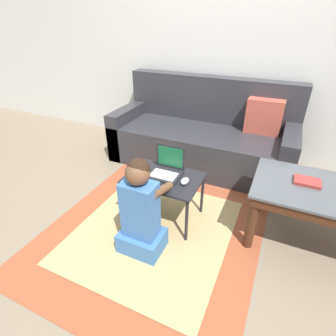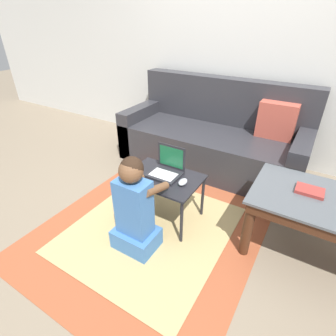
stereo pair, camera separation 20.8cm
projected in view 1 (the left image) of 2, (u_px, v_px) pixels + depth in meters
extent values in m
plane|color=#7F705B|center=(166.00, 219.00, 2.25)|extent=(16.00, 16.00, 0.00)
cube|color=silver|center=(226.00, 43.00, 2.85)|extent=(9.00, 0.06, 2.50)
cube|color=#9E4C2D|center=(154.00, 230.00, 2.12)|extent=(1.63, 1.79, 0.01)
cube|color=tan|center=(154.00, 230.00, 2.12)|extent=(1.17, 1.29, 0.00)
cube|color=#2D2D33|center=(200.00, 146.00, 3.01)|extent=(1.99, 0.83, 0.42)
cube|color=#2D2D33|center=(212.00, 99.00, 3.03)|extent=(1.99, 0.18, 0.51)
cube|color=#2D2D33|center=(131.00, 128.00, 3.30)|extent=(0.16, 0.83, 0.56)
cube|color=#2D2D33|center=(287.00, 156.00, 2.64)|extent=(0.16, 0.83, 0.56)
cube|color=#B24C3D|center=(264.00, 117.00, 2.72)|extent=(0.36, 0.14, 0.36)
cylinder|color=#422314|center=(252.00, 222.00, 1.87)|extent=(0.07, 0.07, 0.47)
cylinder|color=#422314|center=(261.00, 187.00, 2.26)|extent=(0.07, 0.07, 0.47)
cube|color=black|center=(164.00, 178.00, 2.08)|extent=(0.59, 0.42, 0.02)
cylinder|color=black|center=(124.00, 202.00, 2.13)|extent=(0.02, 0.02, 0.39)
cylinder|color=black|center=(187.00, 221.00, 1.94)|extent=(0.02, 0.02, 0.39)
cylinder|color=black|center=(146.00, 180.00, 2.42)|extent=(0.02, 0.02, 0.39)
cylinder|color=black|center=(202.00, 194.00, 2.23)|extent=(0.02, 0.02, 0.39)
cube|color=#232328|center=(165.00, 175.00, 2.09)|extent=(0.25, 0.22, 0.02)
cube|color=silver|center=(164.00, 175.00, 2.06)|extent=(0.20, 0.13, 0.00)
cube|color=#232328|center=(170.00, 157.00, 2.11)|extent=(0.25, 0.01, 0.20)
cube|color=#196038|center=(170.00, 157.00, 2.11)|extent=(0.21, 0.00, 0.17)
ellipsoid|color=#B2B7C1|center=(185.00, 181.00, 1.99)|extent=(0.06, 0.10, 0.04)
cube|color=#3D70B2|center=(142.00, 240.00, 1.93)|extent=(0.31, 0.24, 0.16)
cube|color=#3D70B2|center=(140.00, 210.00, 1.78)|extent=(0.23, 0.16, 0.42)
sphere|color=brown|center=(138.00, 173.00, 1.63)|extent=(0.16, 0.16, 0.16)
sphere|color=black|center=(138.00, 170.00, 1.63)|extent=(0.15, 0.15, 0.15)
cylinder|color=brown|center=(134.00, 182.00, 1.85)|extent=(0.06, 0.26, 0.13)
cylinder|color=brown|center=(162.00, 190.00, 1.78)|extent=(0.06, 0.26, 0.13)
cube|color=#99332D|center=(307.00, 181.00, 1.85)|extent=(0.18, 0.13, 0.02)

